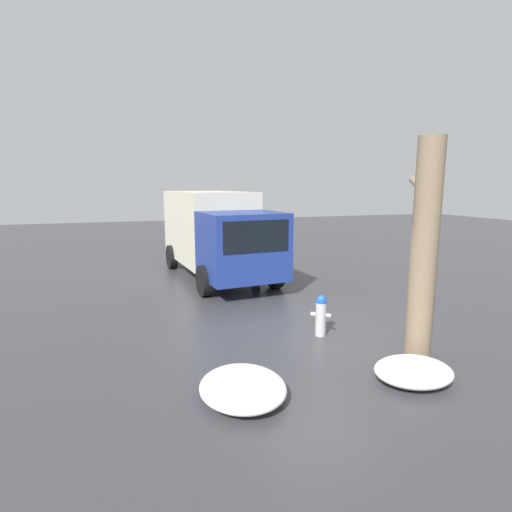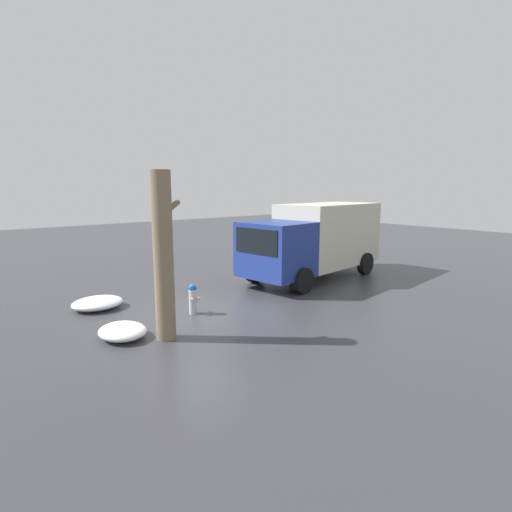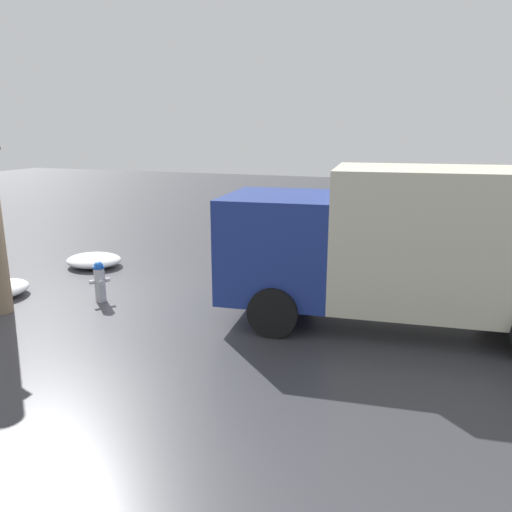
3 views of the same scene
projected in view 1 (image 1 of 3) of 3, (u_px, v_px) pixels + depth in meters
ground_plane at (320, 335)px, 8.51m from camera, size 60.00×60.00×0.00m
fire_hydrant at (321, 315)px, 8.44m from camera, size 0.37×0.40×0.88m
tree_trunk at (424, 250)px, 7.14m from camera, size 0.71×0.47×3.99m
delivery_truck at (216, 231)px, 13.80m from camera, size 6.77×3.09×2.94m
pedestrian at (256, 256)px, 12.22m from camera, size 0.40×0.40×1.85m
snow_pile_by_hydrant at (413, 371)px, 6.50m from camera, size 1.10×1.30×0.33m
snow_pile_curbside at (243, 387)px, 5.97m from camera, size 1.49×1.30×0.34m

